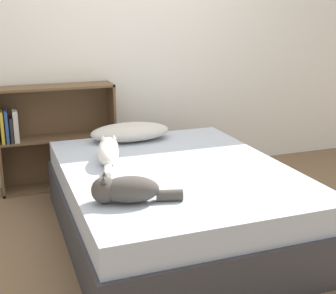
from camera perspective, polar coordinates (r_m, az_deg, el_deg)
name	(u,v)px	position (r m, az deg, el deg)	size (l,w,h in m)	color
ground_plane	(175,233)	(3.31, 0.87, -10.42)	(8.00, 8.00, 0.00)	brown
wall_back	(120,39)	(4.26, -5.82, 13.00)	(8.00, 0.06, 2.50)	white
bed	(175,201)	(3.21, 0.89, -6.61)	(1.48, 1.91, 0.48)	#333338
pillow	(130,132)	(3.76, -4.62, 1.85)	(0.64, 0.35, 0.14)	beige
cat_light	(108,152)	(3.24, -7.28, -0.59)	(0.23, 0.56, 0.16)	white
cat_dark	(125,190)	(2.55, -5.26, -5.22)	(0.49, 0.26, 0.17)	#47423D
bookshelf	(53,135)	(4.14, -13.87, 1.40)	(0.98, 0.26, 0.89)	brown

